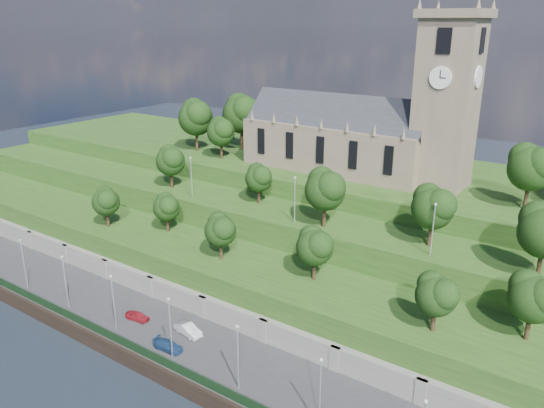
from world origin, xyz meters
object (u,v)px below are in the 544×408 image
Objects in this scene: car_left at (137,316)px; car_right at (168,345)px; car_middle at (188,329)px; church at (364,129)px.

car_left is 0.86× the size of car_right.
car_left is at bearing 108.96° from car_middle.
car_middle is 3.86m from car_right.
car_middle reaches higher than car_left.
church is at bearing -7.99° from car_right.
church is 46.66m from car_left.
church is at bearing -24.51° from car_left.
church is 11.27× the size of car_left.
car_right is (0.32, -3.84, -0.13)m from car_middle.
car_left reaches higher than car_right.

